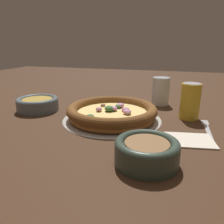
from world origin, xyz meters
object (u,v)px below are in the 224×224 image
object	(u,v)px
drinking_cup	(161,91)
beverage_can	(190,101)
pizza_tray	(112,118)
bowl_near	(38,103)
pizza	(112,111)
fork	(208,129)
bowl_far	(147,151)
napkin	(190,139)

from	to	relation	value
drinking_cup	beverage_can	xyz separation A→B (m)	(0.11, -0.16, 0.00)
pizza_tray	bowl_near	size ratio (longest dim) A/B	2.14
drinking_cup	bowl_near	bearing A→B (deg)	-152.43
pizza	drinking_cup	size ratio (longest dim) A/B	2.65
fork	pizza	bearing A→B (deg)	87.57
bowl_far	drinking_cup	world-z (taller)	drinking_cup
napkin	pizza_tray	bearing A→B (deg)	157.41
pizza_tray	beverage_can	size ratio (longest dim) A/B	2.72
fork	beverage_can	xyz separation A→B (m)	(-0.05, 0.09, 0.06)
bowl_near	beverage_can	distance (m)	0.57
bowl_far	beverage_can	size ratio (longest dim) A/B	1.13
napkin	bowl_far	bearing A→B (deg)	-122.18
pizza	beverage_can	size ratio (longest dim) A/B	2.48
beverage_can	fork	bearing A→B (deg)	-60.21
bowl_near	napkin	xyz separation A→B (m)	(0.56, -0.12, -0.02)
napkin	beverage_can	size ratio (longest dim) A/B	1.12
bowl_near	napkin	size ratio (longest dim) A/B	1.13
pizza	bowl_far	distance (m)	0.30
napkin	beverage_can	bearing A→B (deg)	89.73
pizza_tray	pizza	size ratio (longest dim) A/B	1.10
bowl_far	drinking_cup	distance (m)	0.51
bowl_far	napkin	size ratio (longest dim) A/B	1.00
pizza	bowl_near	xyz separation A→B (m)	(-0.31, 0.02, -0.00)
pizza	napkin	distance (m)	0.27
drinking_cup	napkin	xyz separation A→B (m)	(0.11, -0.36, -0.05)
pizza_tray	drinking_cup	distance (m)	0.29
bowl_near	napkin	distance (m)	0.57
bowl_far	fork	bearing A→B (deg)	59.36
napkin	pizza	bearing A→B (deg)	157.37
bowl_far	napkin	xyz separation A→B (m)	(0.09, 0.15, -0.03)
pizza_tray	napkin	size ratio (longest dim) A/B	2.42
pizza	bowl_far	size ratio (longest dim) A/B	2.20
pizza	bowl_far	world-z (taller)	bowl_far
bowl_near	bowl_far	world-z (taller)	bowl_far
pizza_tray	fork	xyz separation A→B (m)	(0.31, -0.00, -0.00)
pizza	bowl_near	bearing A→B (deg)	176.79
bowl_far	napkin	world-z (taller)	bowl_far
pizza_tray	beverage_can	bearing A→B (deg)	19.69
pizza_tray	bowl_far	size ratio (longest dim) A/B	2.42
pizza	napkin	xyz separation A→B (m)	(0.25, -0.10, -0.02)
napkin	fork	size ratio (longest dim) A/B	0.72
bowl_near	beverage_can	xyz separation A→B (m)	(0.56, 0.07, 0.03)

